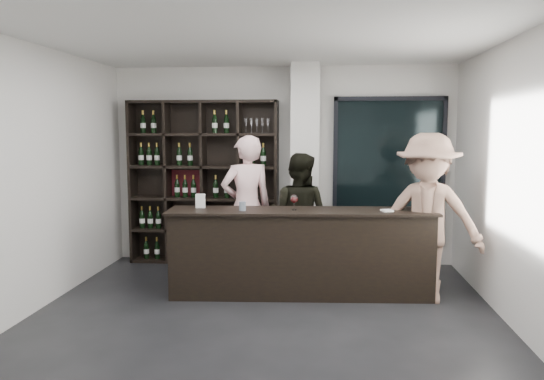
# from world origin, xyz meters

# --- Properties ---
(floor) EXTENTS (5.00, 5.50, 0.01)m
(floor) POSITION_xyz_m (0.00, 0.00, -0.01)
(floor) COLOR black
(floor) RESTS_ON ground
(wine_shelf) EXTENTS (2.20, 0.35, 2.40)m
(wine_shelf) POSITION_xyz_m (-1.15, 2.57, 1.20)
(wine_shelf) COLOR black
(wine_shelf) RESTS_ON floor
(structural_column) EXTENTS (0.40, 0.40, 2.90)m
(structural_column) POSITION_xyz_m (0.35, 2.47, 1.45)
(structural_column) COLOR silver
(structural_column) RESTS_ON floor
(glass_panel) EXTENTS (1.60, 0.08, 2.10)m
(glass_panel) POSITION_xyz_m (1.55, 2.69, 1.40)
(glass_panel) COLOR black
(glass_panel) RESTS_ON floor
(tasting_counter) EXTENTS (3.14, 0.65, 1.03)m
(tasting_counter) POSITION_xyz_m (0.35, 1.10, 0.52)
(tasting_counter) COLOR black
(tasting_counter) RESTS_ON floor
(taster_pink) EXTENTS (0.82, 0.70, 1.90)m
(taster_pink) POSITION_xyz_m (-0.41, 1.85, 0.95)
(taster_pink) COLOR beige
(taster_pink) RESTS_ON floor
(taster_black) EXTENTS (0.98, 0.87, 1.67)m
(taster_black) POSITION_xyz_m (0.29, 1.85, 0.84)
(taster_black) COLOR black
(taster_black) RESTS_ON floor
(customer) EXTENTS (1.40, 1.03, 1.94)m
(customer) POSITION_xyz_m (1.80, 1.05, 0.97)
(customer) COLOR #95705E
(customer) RESTS_ON floor
(wine_glass) EXTENTS (0.09, 0.09, 0.21)m
(wine_glass) POSITION_xyz_m (0.27, 1.08, 1.14)
(wine_glass) COLOR white
(wine_glass) RESTS_ON tasting_counter
(spit_cup) EXTENTS (0.10, 0.10, 0.11)m
(spit_cup) POSITION_xyz_m (-0.33, 0.98, 1.09)
(spit_cup) COLOR silver
(spit_cup) RESTS_ON tasting_counter
(napkin_stack) EXTENTS (0.15, 0.15, 0.02)m
(napkin_stack) POSITION_xyz_m (1.35, 1.08, 1.04)
(napkin_stack) COLOR white
(napkin_stack) RESTS_ON tasting_counter
(card_stand) EXTENTS (0.12, 0.06, 0.17)m
(card_stand) POSITION_xyz_m (-0.87, 1.15, 1.12)
(card_stand) COLOR white
(card_stand) RESTS_ON tasting_counter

